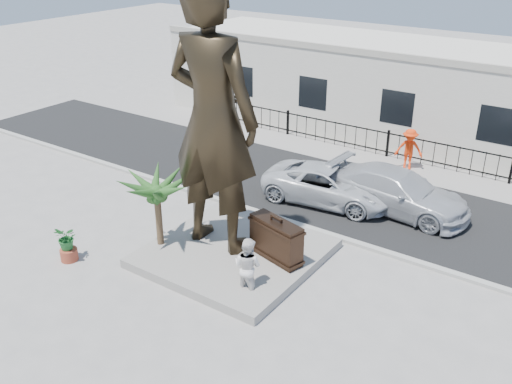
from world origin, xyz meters
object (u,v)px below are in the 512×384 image
statue (213,119)px  tourist (248,267)px  suitcase (276,240)px  car_white (329,185)px

statue → tourist: statue is taller
tourist → statue: bearing=-33.2°
statue → suitcase: (2.17, 0.26, -3.61)m
statue → tourist: 4.56m
car_white → statue: bearing=158.6°
suitcase → car_white: bearing=113.9°
tourist → car_white: tourist is taller
suitcase → tourist: 1.73m
suitcase → tourist: (0.14, -1.72, -0.04)m
car_white → suitcase: bearing=-178.2°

